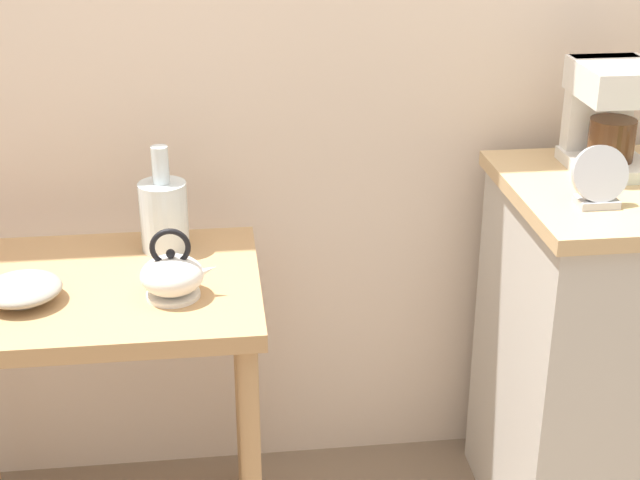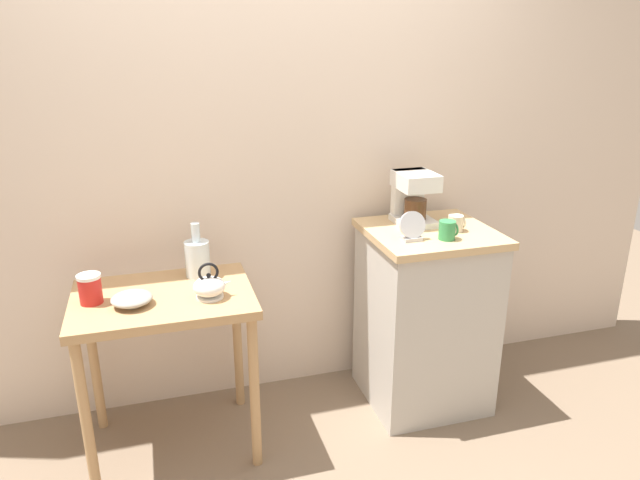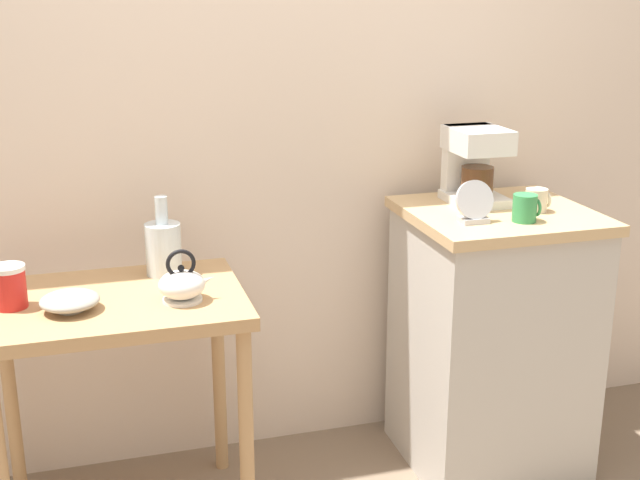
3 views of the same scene
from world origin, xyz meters
The scene contains 11 objects.
back_wall centered at (0.10, 0.44, 1.40)m, with size 4.40×0.10×2.80m, color beige.
wooden_table centered at (-0.56, 0.00, 0.66)m, with size 0.76×0.56×0.77m.
kitchen_counter centered at (0.71, 0.04, 0.47)m, with size 0.60×0.58×0.94m.
bowl_stoneware centered at (-0.69, -0.07, 0.80)m, with size 0.17×0.17×0.05m.
teakettle centered at (-0.37, -0.09, 0.83)m, with size 0.17×0.14×0.16m.
glass_carafe_vase centered at (-0.39, 0.17, 0.87)m, with size 0.11×0.11×0.26m.
canister_enamel centered at (-0.85, 0.00, 0.84)m, with size 0.10×0.10×0.13m.
coffee_maker centered at (0.67, 0.17, 1.08)m, with size 0.18×0.22×0.26m.
mug_small_cream centered at (0.82, -0.01, 0.98)m, with size 0.08×0.07×0.08m.
mug_tall_green centered at (0.72, -0.11, 0.98)m, with size 0.08×0.08×0.09m.
table_clock centered at (0.56, -0.08, 1.00)m, with size 0.12×0.06×0.14m.
Camera 3 is at (-0.64, -2.42, 1.67)m, focal length 47.64 mm.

